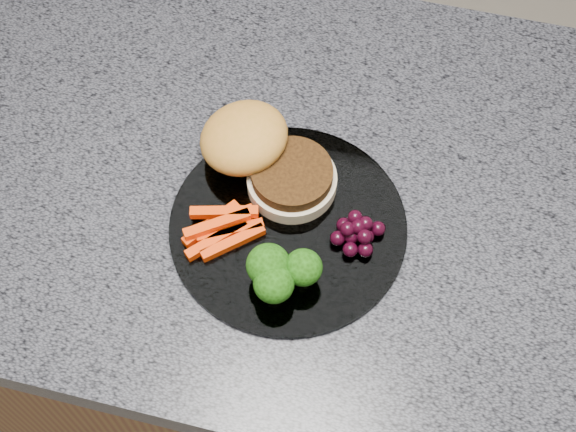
{
  "coord_description": "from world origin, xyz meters",
  "views": [
    {
      "loc": [
        0.09,
        -0.47,
        1.67
      ],
      "look_at": [
        -0.01,
        -0.07,
        0.93
      ],
      "focal_mm": 50.0,
      "sensor_mm": 36.0,
      "label": 1
    }
  ],
  "objects_px": {
    "island_cabinet": "(305,329)",
    "grape_bunch": "(357,232)",
    "burger": "(261,154)",
    "plate": "(288,226)"
  },
  "relations": [
    {
      "from": "plate",
      "to": "grape_bunch",
      "type": "relative_size",
      "value": 4.62
    },
    {
      "from": "island_cabinet",
      "to": "grape_bunch",
      "type": "xyz_separation_m",
      "value": [
        0.06,
        -0.07,
        0.49
      ]
    },
    {
      "from": "island_cabinet",
      "to": "burger",
      "type": "distance_m",
      "value": 0.5
    },
    {
      "from": "burger",
      "to": "grape_bunch",
      "type": "height_order",
      "value": "burger"
    },
    {
      "from": "island_cabinet",
      "to": "burger",
      "type": "relative_size",
      "value": 6.81
    },
    {
      "from": "plate",
      "to": "island_cabinet",
      "type": "bearing_deg",
      "value": 80.0
    },
    {
      "from": "island_cabinet",
      "to": "plate",
      "type": "bearing_deg",
      "value": -100.0
    },
    {
      "from": "burger",
      "to": "grape_bunch",
      "type": "distance_m",
      "value": 0.14
    },
    {
      "from": "plate",
      "to": "burger",
      "type": "distance_m",
      "value": 0.09
    },
    {
      "from": "island_cabinet",
      "to": "grape_bunch",
      "type": "height_order",
      "value": "grape_bunch"
    }
  ]
}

